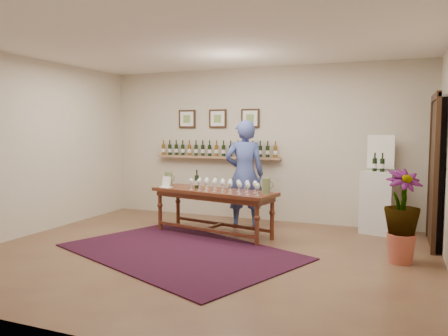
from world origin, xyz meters
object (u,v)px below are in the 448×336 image
at_px(potted_plant, 402,216).
at_px(person, 245,174).
at_px(tasting_table, 213,197).
at_px(display_pedestal, 380,202).

bearing_deg(potted_plant, person, 155.03).
height_order(tasting_table, display_pedestal, display_pedestal).
xyz_separation_m(potted_plant, person, (-2.48, 1.16, 0.32)).
bearing_deg(tasting_table, display_pedestal, 36.79).
distance_m(tasting_table, potted_plant, 2.81).
distance_m(potted_plant, person, 2.76).
relative_size(tasting_table, person, 1.16).
distance_m(tasting_table, display_pedestal, 2.69).
distance_m(tasting_table, person, 0.80).
relative_size(display_pedestal, person, 0.55).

